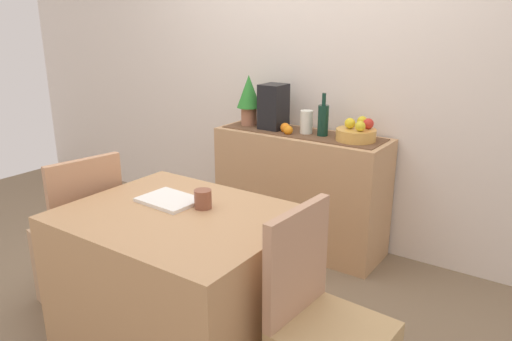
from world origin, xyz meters
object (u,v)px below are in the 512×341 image
coffee_maker (274,107)px  open_book (169,200)px  wine_bottle (323,120)px  ceramic_vase (306,122)px  potted_plant (249,96)px  sideboard_console (300,190)px  coffee_cup (203,199)px  dining_table (182,285)px  fruit_bowl (356,135)px  chair_near_window (81,260)px

coffee_maker → open_book: 1.32m
wine_bottle → ceramic_vase: size_ratio=1.79×
potted_plant → ceramic_vase: bearing=0.0°
sideboard_console → ceramic_vase: ceramic_vase is taller
coffee_cup → dining_table: bearing=-115.6°
fruit_bowl → potted_plant: bearing=180.0°
fruit_bowl → coffee_cup: size_ratio=2.89×
open_book → coffee_cup: coffee_cup is taller
sideboard_console → chair_near_window: chair_near_window is taller
potted_plant → dining_table: size_ratio=0.35×
coffee_maker → open_book: size_ratio=1.13×
wine_bottle → coffee_cup: size_ratio=3.27×
sideboard_console → coffee_maker: size_ratio=3.80×
wine_bottle → ceramic_vase: (-0.12, -0.00, -0.03)m
coffee_maker → ceramic_vase: coffee_maker is taller
sideboard_console → ceramic_vase: bearing=0.0°
chair_near_window → dining_table: bearing=0.2°
open_book → chair_near_window: size_ratio=0.31×
potted_plant → coffee_cup: potted_plant is taller
ceramic_vase → potted_plant: 0.49m
open_book → wine_bottle: bearing=85.8°
wine_bottle → ceramic_vase: wine_bottle is taller
chair_near_window → sideboard_console: bearing=64.4°
open_book → coffee_cup: (0.19, 0.03, 0.04)m
coffee_cup → sideboard_console: bearing=98.2°
open_book → chair_near_window: chair_near_window is taller
fruit_bowl → potted_plant: potted_plant is taller
open_book → coffee_maker: bearing=103.0°
fruit_bowl → potted_plant: size_ratio=0.69×
ceramic_vase → wine_bottle: bearing=0.0°
fruit_bowl → coffee_maker: coffee_maker is taller
chair_near_window → wine_bottle: bearing=59.2°
dining_table → ceramic_vase: bearing=93.9°
dining_table → coffee_cup: (0.05, 0.11, 0.41)m
ceramic_vase → dining_table: size_ratio=0.16×
potted_plant → chair_near_window: (-0.21, -1.37, -0.78)m
dining_table → chair_near_window: (-0.78, -0.00, -0.10)m
coffee_maker → ceramic_vase: bearing=0.0°
open_book → chair_near_window: bearing=-169.6°
coffee_maker → ceramic_vase: (0.26, 0.00, -0.08)m
coffee_maker → open_book: coffee_maker is taller
open_book → dining_table: bearing=-28.0°
fruit_bowl → chair_near_window: (-1.05, -1.37, -0.61)m
potted_plant → fruit_bowl: bearing=0.0°
potted_plant → coffee_cup: 1.42m
coffee_maker → coffee_cup: 1.33m
dining_table → fruit_bowl: bearing=78.9°
open_book → potted_plant: bearing=111.9°
coffee_maker → dining_table: bearing=-75.3°
fruit_bowl → coffee_cup: bearing=-99.7°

